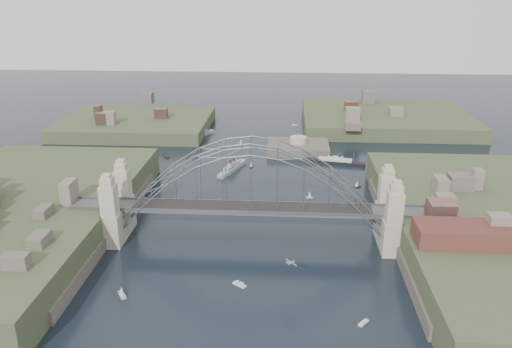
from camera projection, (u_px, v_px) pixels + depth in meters
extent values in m
plane|color=black|center=(251.00, 240.00, 120.64)|extent=(500.00, 500.00, 0.00)
cube|color=#4A494C|center=(251.00, 209.00, 117.87)|extent=(84.00, 6.00, 0.70)
cube|color=#53585F|center=(250.00, 212.00, 114.87)|extent=(84.00, 0.25, 0.50)
cube|color=#53585F|center=(252.00, 202.00, 120.49)|extent=(84.00, 0.25, 0.50)
cube|color=black|center=(251.00, 207.00, 117.68)|extent=(55.20, 5.20, 0.35)
cube|color=tan|center=(110.00, 211.00, 114.78)|extent=(3.40, 3.40, 17.70)
cube|color=tan|center=(124.00, 194.00, 124.14)|extent=(3.40, 3.40, 17.70)
cube|color=tan|center=(393.00, 219.00, 111.01)|extent=(3.40, 3.40, 17.70)
cube|color=tan|center=(385.00, 201.00, 120.37)|extent=(3.40, 3.40, 17.70)
cube|color=tan|center=(119.00, 221.00, 121.14)|extent=(4.08, 13.80, 8.00)
cube|color=tan|center=(387.00, 228.00, 117.37)|extent=(4.08, 13.80, 8.00)
cube|color=#3D4829|center=(13.00, 225.00, 123.42)|extent=(50.00, 90.00, 12.00)
cube|color=#50473E|center=(104.00, 232.00, 122.42)|extent=(6.00, 70.00, 4.00)
cube|color=#3D4829|center=(504.00, 240.00, 116.48)|extent=(50.00, 90.00, 12.00)
cube|color=#50473E|center=(404.00, 241.00, 118.17)|extent=(6.00, 70.00, 4.00)
cube|color=#3D4829|center=(136.00, 129.00, 212.70)|extent=(60.00, 45.00, 9.00)
cube|color=#3D4829|center=(385.00, 123.00, 220.36)|extent=(70.00, 55.00, 9.50)
cube|color=#50473E|center=(298.00, 152.00, 185.63)|extent=(22.00, 16.00, 7.00)
cylinder|color=tan|center=(298.00, 140.00, 184.00)|extent=(6.00, 6.00, 2.40)
cube|color=#592D26|center=(466.00, 234.00, 101.44)|extent=(20.00, 8.00, 4.00)
cube|color=#4A494C|center=(455.00, 315.00, 91.85)|extent=(4.00, 22.00, 1.40)
cube|color=#9AA1A3|center=(232.00, 169.00, 166.12)|extent=(8.01, 17.14, 1.54)
cube|color=#9AA1A3|center=(232.00, 166.00, 165.72)|extent=(4.84, 9.58, 1.16)
cube|color=#9AA1A3|center=(232.00, 163.00, 165.42)|extent=(2.66, 4.52, 0.77)
cylinder|color=black|center=(230.00, 162.00, 164.14)|extent=(0.83, 0.83, 1.54)
cylinder|color=black|center=(234.00, 160.00, 166.23)|extent=(0.83, 0.83, 1.54)
cylinder|color=#53585F|center=(225.00, 167.00, 160.76)|extent=(0.15, 0.15, 3.86)
cylinder|color=#53585F|center=(239.00, 157.00, 169.74)|extent=(0.15, 0.15, 3.86)
cube|color=#9AA1A3|center=(201.00, 135.00, 203.52)|extent=(9.36, 14.14, 1.51)
cube|color=#9AA1A3|center=(201.00, 133.00, 203.13)|extent=(5.51, 7.98, 1.13)
cube|color=#9AA1A3|center=(201.00, 131.00, 202.84)|extent=(2.88, 3.85, 0.76)
cylinder|color=black|center=(199.00, 130.00, 201.78)|extent=(0.75, 0.75, 1.51)
cylinder|color=black|center=(202.00, 128.00, 203.43)|extent=(0.75, 0.75, 1.51)
cylinder|color=#53585F|center=(193.00, 132.00, 199.13)|extent=(0.15, 0.15, 3.78)
cylinder|color=#53585F|center=(208.00, 127.00, 206.21)|extent=(0.15, 0.15, 3.78)
cube|color=black|center=(335.00, 163.00, 172.05)|extent=(20.36, 6.81, 1.47)
cube|color=silver|center=(335.00, 160.00, 171.67)|extent=(11.31, 4.29, 1.10)
cube|color=silver|center=(335.00, 157.00, 171.39)|extent=(5.26, 2.51, 0.74)
cylinder|color=black|center=(331.00, 155.00, 171.52)|extent=(0.99, 0.99, 1.47)
cylinder|color=black|center=(340.00, 156.00, 170.81)|extent=(0.99, 0.99, 1.47)
cylinder|color=#53585F|center=(317.00, 155.00, 172.74)|extent=(0.15, 0.15, 3.68)
cylinder|color=#53585F|center=(354.00, 158.00, 169.72)|extent=(0.15, 0.15, 3.68)
cube|color=#A4A7AB|center=(291.00, 263.00, 97.22)|extent=(1.39, 1.21, 0.27)
cube|color=#A4A7AB|center=(291.00, 262.00, 97.21)|extent=(2.18, 2.58, 0.06)
cube|color=#A4A7AB|center=(288.00, 263.00, 96.74)|extent=(0.74, 0.85, 0.34)
cube|color=silver|center=(186.00, 210.00, 136.38)|extent=(2.63, 1.31, 0.45)
cylinder|color=#53585F|center=(186.00, 206.00, 136.02)|extent=(0.08, 0.08, 2.20)
cone|color=silver|center=(186.00, 206.00, 136.02)|extent=(1.41, 1.22, 1.92)
cube|color=silver|center=(309.00, 198.00, 144.19)|extent=(1.90, 0.88, 0.45)
cylinder|color=#53585F|center=(310.00, 194.00, 143.83)|extent=(0.08, 0.08, 2.20)
cone|color=silver|center=(310.00, 194.00, 143.83)|extent=(1.38, 1.18, 1.92)
cube|color=silver|center=(240.00, 285.00, 102.19)|extent=(2.97, 2.51, 0.45)
cube|color=silver|center=(240.00, 283.00, 102.05)|extent=(1.93, 1.70, 0.40)
cylinder|color=black|center=(239.00, 281.00, 101.89)|extent=(0.16, 0.16, 0.70)
cube|color=silver|center=(357.00, 187.00, 152.19)|extent=(2.22, 1.14, 0.45)
cylinder|color=#53585F|center=(357.00, 183.00, 151.83)|extent=(0.08, 0.08, 2.20)
cone|color=silver|center=(357.00, 183.00, 151.83)|extent=(1.43, 1.24, 1.92)
cube|color=silver|center=(166.00, 157.00, 178.96)|extent=(2.78, 3.65, 0.45)
cube|color=silver|center=(251.00, 167.00, 168.86)|extent=(1.39, 1.81, 0.45)
cylinder|color=#53585F|center=(251.00, 164.00, 168.50)|extent=(0.08, 0.08, 2.20)
cone|color=silver|center=(251.00, 164.00, 168.50)|extent=(1.49, 1.58, 1.92)
cube|color=silver|center=(363.00, 323.00, 90.59)|extent=(2.15, 2.32, 0.45)
cube|color=silver|center=(241.00, 144.00, 193.37)|extent=(1.62, 1.67, 0.45)
cylinder|color=#53585F|center=(241.00, 141.00, 193.00)|extent=(0.08, 0.08, 2.20)
cone|color=silver|center=(241.00, 141.00, 193.00)|extent=(1.58, 1.59, 1.92)
cube|color=silver|center=(383.00, 214.00, 134.17)|extent=(2.32, 1.93, 0.45)
cube|color=silver|center=(383.00, 212.00, 134.03)|extent=(1.50, 1.31, 0.40)
cylinder|color=black|center=(383.00, 211.00, 133.87)|extent=(0.16, 0.16, 0.70)
cube|color=silver|center=(122.00, 295.00, 98.76)|extent=(2.48, 3.10, 0.45)
cylinder|color=#53585F|center=(122.00, 291.00, 98.40)|extent=(0.08, 0.08, 2.20)
cone|color=silver|center=(122.00, 291.00, 98.40)|extent=(1.51, 1.58, 1.92)
cube|color=silver|center=(294.00, 125.00, 219.67)|extent=(2.27, 1.30, 0.45)
cube|color=silver|center=(109.00, 196.00, 145.62)|extent=(2.51, 2.30, 0.45)
cylinder|color=#53585F|center=(108.00, 192.00, 145.25)|extent=(0.08, 0.08, 2.20)
cone|color=silver|center=(108.00, 192.00, 145.25)|extent=(1.59, 1.56, 1.92)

